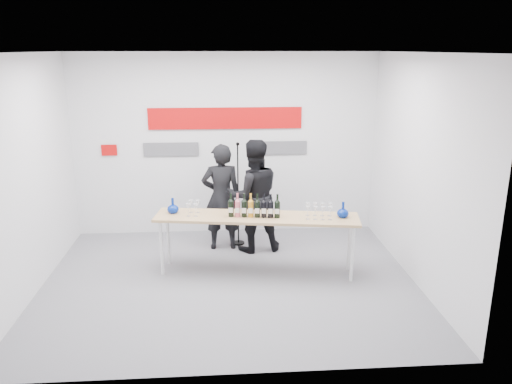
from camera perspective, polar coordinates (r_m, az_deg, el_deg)
ground at (r=6.88m, az=-3.02°, el=-10.21°), size 5.00×5.00×0.00m
back_wall at (r=8.31m, az=-3.47°, el=5.36°), size 5.00×0.04×3.00m
signage at (r=8.23m, az=-3.89°, el=7.41°), size 3.38×0.02×0.79m
tasting_table at (r=6.85m, az=0.06°, el=-3.26°), size 2.84×0.97×0.84m
wine_bottles at (r=6.75m, az=-0.22°, el=-1.54°), size 0.71×0.18×0.33m
decanter_left at (r=7.03m, az=-9.49°, el=-1.53°), size 0.16×0.16×0.21m
decanter_right at (r=6.86m, az=9.91°, el=-1.99°), size 0.16×0.16×0.21m
glasses_left at (r=6.92m, az=-7.20°, el=-1.84°), size 0.19×0.24×0.18m
glasses_right at (r=6.80m, az=7.20°, el=-2.18°), size 0.38×0.27×0.18m
presenter_left at (r=7.72m, az=-3.97°, el=-0.58°), size 0.63×0.43×1.67m
presenter_right at (r=7.62m, az=-0.30°, el=-0.46°), size 0.94×0.79×1.75m
mic_stand at (r=7.95m, az=-2.04°, el=-2.51°), size 0.19×0.19×1.67m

